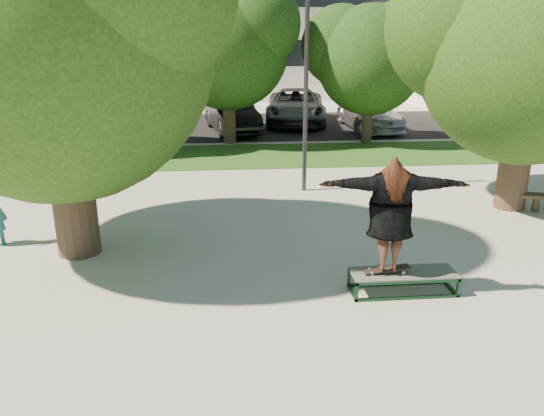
{
  "coord_description": "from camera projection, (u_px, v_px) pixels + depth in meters",
  "views": [
    {
      "loc": [
        -1.2,
        -9.29,
        4.28
      ],
      "look_at": [
        -0.31,
        0.6,
        0.97
      ],
      "focal_mm": 35.0,
      "sensor_mm": 36.0,
      "label": 1
    }
  ],
  "objects": [
    {
      "name": "tree_left",
      "position": [
        48.0,
        23.0,
        9.5
      ],
      "size": [
        6.96,
        5.95,
        7.12
      ],
      "color": "#38281E",
      "rests_on": "ground"
    },
    {
      "name": "car_silver_a",
      "position": [
        130.0,
        113.0,
        24.01
      ],
      "size": [
        1.98,
        4.59,
        1.54
      ],
      "primitive_type": "imported",
      "rotation": [
        0.0,
        0.0,
        -0.04
      ],
      "color": "#BBBBC0",
      "rests_on": "asphalt_strip"
    },
    {
      "name": "grind_box",
      "position": [
        403.0,
        282.0,
        9.11
      ],
      "size": [
        1.8,
        0.6,
        0.38
      ],
      "color": "#11331C",
      "rests_on": "ground"
    },
    {
      "name": "tree_right",
      "position": [
        528.0,
        40.0,
        12.35
      ],
      "size": [
        6.24,
        5.33,
        6.51
      ],
      "color": "#38281E",
      "rests_on": "ground"
    },
    {
      "name": "car_silver_b",
      "position": [
        369.0,
        112.0,
        24.43
      ],
      "size": [
        2.33,
        5.25,
        1.5
      ],
      "primitive_type": "imported",
      "rotation": [
        0.0,
        0.0,
        0.04
      ],
      "color": "silver",
      "rests_on": "asphalt_strip"
    },
    {
      "name": "bg_tree_mid",
      "position": [
        225.0,
        39.0,
        20.28
      ],
      "size": [
        5.76,
        4.92,
        6.24
      ],
      "color": "#38281E",
      "rests_on": "ground"
    },
    {
      "name": "car_grey",
      "position": [
        296.0,
        106.0,
        25.75
      ],
      "size": [
        3.46,
        6.22,
        1.65
      ],
      "primitive_type": "imported",
      "rotation": [
        0.0,
        0.0,
        -0.13
      ],
      "color": "#4F5054",
      "rests_on": "asphalt_strip"
    },
    {
      "name": "bg_tree_left",
      "position": [
        72.0,
        48.0,
        18.95
      ],
      "size": [
        5.28,
        4.51,
        5.77
      ],
      "color": "#38281E",
      "rests_on": "ground"
    },
    {
      "name": "lamppost",
      "position": [
        306.0,
        76.0,
        14.04
      ],
      "size": [
        0.25,
        0.15,
        6.11
      ],
      "color": "#2D2D30",
      "rests_on": "ground"
    },
    {
      "name": "car_dark",
      "position": [
        232.0,
        114.0,
        23.57
      ],
      "size": [
        2.59,
        5.07,
        1.59
      ],
      "primitive_type": "imported",
      "rotation": [
        0.0,
        0.0,
        0.2
      ],
      "color": "black",
      "rests_on": "asphalt_strip"
    },
    {
      "name": "bg_tree_right",
      "position": [
        369.0,
        53.0,
        20.43
      ],
      "size": [
        5.04,
        4.31,
        5.43
      ],
      "color": "#38281E",
      "rests_on": "ground"
    },
    {
      "name": "ground",
      "position": [
        291.0,
        265.0,
        10.23
      ],
      "size": [
        120.0,
        120.0,
        0.0
      ],
      "primitive_type": "plane",
      "color": "#B0ABA1",
      "rests_on": "ground"
    },
    {
      "name": "skater_rig",
      "position": [
        391.0,
        215.0,
        8.69
      ],
      "size": [
        2.45,
        0.91,
        2.03
      ],
      "rotation": [
        0.0,
        0.0,
        3.03
      ],
      "color": "white",
      "rests_on": "grind_box"
    },
    {
      "name": "grass_strip",
      "position": [
        286.0,
        155.0,
        19.29
      ],
      "size": [
        30.0,
        4.0,
        0.02
      ],
      "primitive_type": "cube",
      "color": "#1C4614",
      "rests_on": "ground"
    },
    {
      "name": "asphalt_strip",
      "position": [
        250.0,
        126.0,
        25.34
      ],
      "size": [
        40.0,
        8.0,
        0.01
      ],
      "primitive_type": "cube",
      "color": "black",
      "rests_on": "ground"
    }
  ]
}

